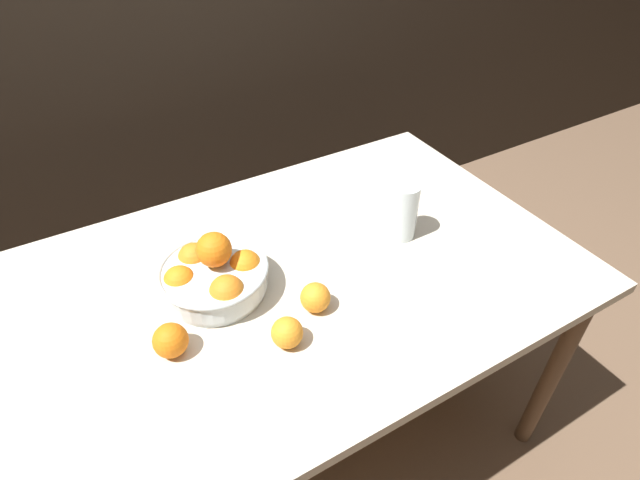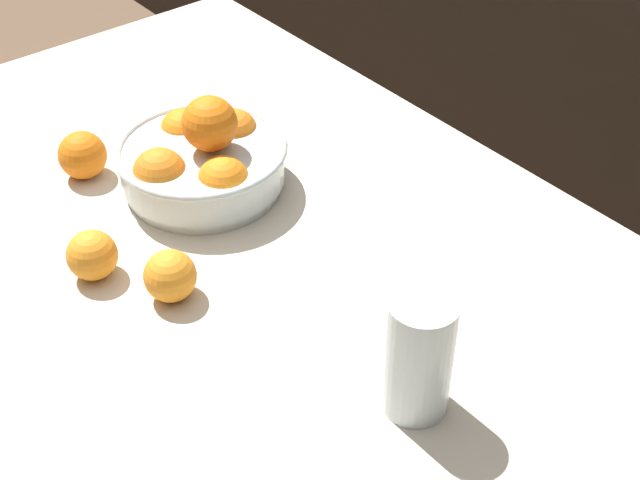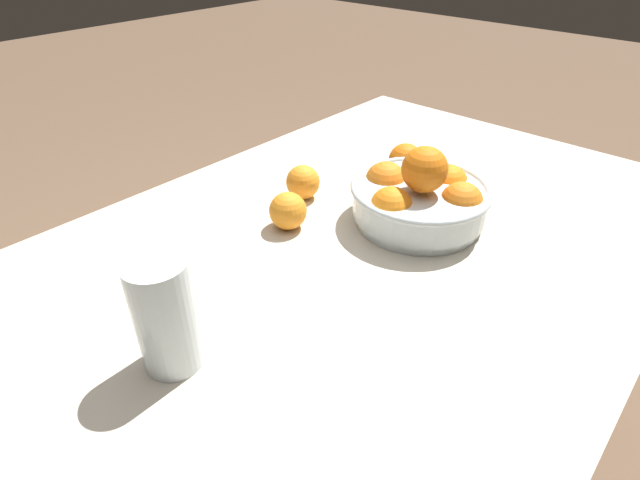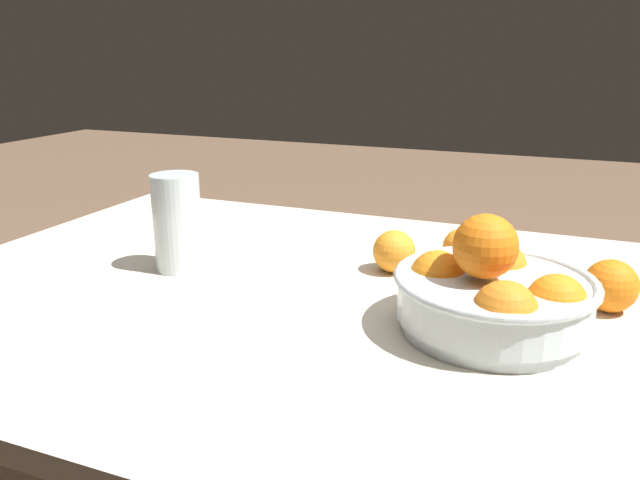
% 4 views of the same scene
% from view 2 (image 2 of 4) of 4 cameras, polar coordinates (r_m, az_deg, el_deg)
% --- Properties ---
extents(dining_table, '(1.46, 0.91, 0.75)m').
position_cam_2_polar(dining_table, '(1.30, -4.49, -3.11)').
color(dining_table, beige).
rests_on(dining_table, ground_plane).
extents(fruit_bowl, '(0.26, 0.26, 0.16)m').
position_cam_2_polar(fruit_bowl, '(1.34, -7.54, 5.11)').
color(fruit_bowl, silver).
rests_on(fruit_bowl, dining_table).
extents(juice_glass, '(0.08, 0.08, 0.16)m').
position_cam_2_polar(juice_glass, '(1.00, 6.30, -7.74)').
color(juice_glass, '#F4A314').
rests_on(juice_glass, dining_table).
extents(orange_loose_near_bowl, '(0.07, 0.07, 0.07)m').
position_cam_2_polar(orange_loose_near_bowl, '(1.17, -9.57, -2.28)').
color(orange_loose_near_bowl, orange).
rests_on(orange_loose_near_bowl, dining_table).
extents(orange_loose_front, '(0.07, 0.07, 0.07)m').
position_cam_2_polar(orange_loose_front, '(1.22, -14.38, -0.94)').
color(orange_loose_front, orange).
rests_on(orange_loose_front, dining_table).
extents(orange_loose_aside, '(0.07, 0.07, 0.07)m').
position_cam_2_polar(orange_loose_aside, '(1.41, -14.96, 5.27)').
color(orange_loose_aside, orange).
rests_on(orange_loose_aside, dining_table).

